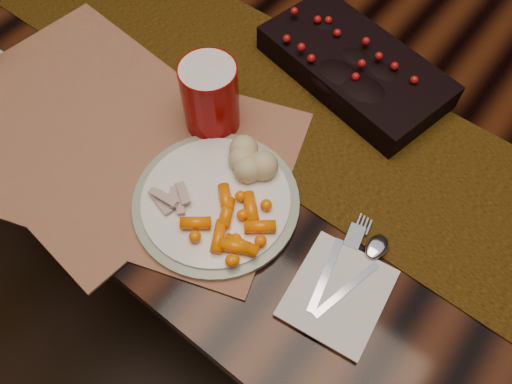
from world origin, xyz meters
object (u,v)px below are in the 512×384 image
Objects in this scene: dining_table at (328,200)px; turkey_shreds at (170,196)px; red_cup at (210,97)px; dinner_plate at (216,201)px; mashed_potatoes at (250,156)px; centerpiece at (355,63)px; placemat_main at (144,157)px; napkin at (338,293)px; baby_carrots at (236,224)px.

turkey_shreds is at bearing -105.99° from dining_table.
red_cup is at bearing -128.12° from dining_table.
turkey_shreds is 0.61× the size of red_cup.
mashed_potatoes is (0.00, 0.08, 0.03)m from dinner_plate.
red_cup is at bearing -118.87° from centerpiece.
dining_table is 0.41m from centerpiece.
dining_table is 3.75× the size of placemat_main.
red_cup is at bearing 51.35° from placemat_main.
placemat_main is 0.38m from napkin.
placemat_main is at bearing -115.87° from centerpiece.
placemat_main is at bearing -121.88° from dining_table.
mashed_potatoes is at bearing -101.27° from dining_table.
red_cup is (-0.05, 0.16, 0.04)m from turkey_shreds.
baby_carrots is at bearing -22.50° from placemat_main.
red_cup is (-0.16, -0.20, 0.44)m from dining_table.
baby_carrots reaches higher than dining_table.
baby_carrots is 0.80× the size of napkin.
napkin is at bearing -1.60° from dinner_plate.
placemat_main is 1.86× the size of dinner_plate.
placemat_main is at bearing -150.62° from mashed_potatoes.
napkin is (0.23, -0.09, -0.03)m from mashed_potatoes.
red_cup reaches higher than baby_carrots.
dining_table is 22.31× the size of mashed_potatoes.
dinner_plate is at bearing -93.75° from centerpiece.
placemat_main is 0.15m from red_cup.
mashed_potatoes reaches higher than dinner_plate.
centerpiece is at bearing 86.25° from dinner_plate.
dinner_plate is 0.17m from red_cup.
mashed_potatoes is at bearing 151.38° from napkin.
dining_table is 0.50m from dinner_plate.
turkey_shreds is (-0.06, -0.12, -0.01)m from mashed_potatoes.
napkin is at bearing 7.32° from turkey_shreds.
placemat_main is 3.80× the size of red_cup.
baby_carrots is at bearing -61.87° from mashed_potatoes.
baby_carrots is 1.53× the size of turkey_shreds.
placemat_main is 0.11m from turkey_shreds.
red_cup is (-0.13, -0.24, 0.03)m from centerpiece.
dinner_plate is 1.76× the size of napkin.
baby_carrots is 0.11m from turkey_shreds.
placemat_main is at bearing 159.56° from turkey_shreds.
dining_table is 0.48m from mashed_potatoes.
napkin is (0.28, 0.04, -0.02)m from turkey_shreds.
napkin is at bearing -19.00° from placemat_main.
placemat_main is (-0.20, -0.33, 0.38)m from dining_table.
napkin is at bearing -61.34° from dining_table.
red_cup is (-0.11, 0.12, 0.06)m from dinner_plate.
turkey_shreds is 0.17m from red_cup.
mashed_potatoes is (0.15, 0.09, 0.04)m from placemat_main.
centerpiece reaches higher than placemat_main.
centerpiece reaches higher than turkey_shreds.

